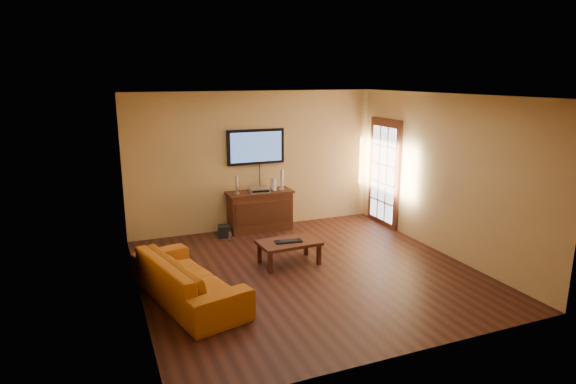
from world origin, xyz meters
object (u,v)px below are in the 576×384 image
sofa (187,271)px  game_console (274,184)px  speaker_left (237,186)px  keyboard (288,241)px  coffee_table (289,244)px  av_receiver (259,190)px  subwoofer (224,231)px  media_console (260,211)px  bottle (230,237)px  speaker_right (282,180)px  television (256,147)px

sofa → game_console: 3.38m
speaker_left → keyboard: (0.30, -1.86, -0.55)m
coffee_table → speaker_left: (-0.32, 1.83, 0.62)m
av_receiver → game_console: 0.34m
sofa → subwoofer: size_ratio=9.54×
media_console → bottle: bearing=-150.7°
media_console → av_receiver: (-0.02, -0.05, 0.44)m
coffee_table → keyboard: 0.07m
media_console → keyboard: media_console is taller
subwoofer → sofa: bearing=-101.6°
game_console → bottle: size_ratio=1.26×
speaker_left → av_receiver: 0.46m
media_console → subwoofer: bearing=-170.8°
media_console → speaker_right: (0.46, 0.01, 0.57)m
television → bottle: (-0.73, -0.61, -1.55)m
coffee_table → av_receiver: av_receiver is taller
coffee_table → speaker_right: 2.04m
game_console → keyboard: game_console is taller
subwoofer → television: bearing=36.9°
speaker_left → av_receiver: size_ratio=0.90×
av_receiver → game_console: bearing=21.8°
av_receiver → bottle: av_receiver is taller
game_console → television: bearing=148.5°
coffee_table → sofa: (-1.76, -0.66, 0.08)m
media_console → keyboard: size_ratio=2.84×
speaker_left → game_console: (0.76, 0.03, -0.04)m
av_receiver → subwoofer: (-0.75, -0.07, -0.72)m
coffee_table → bottle: (-0.59, 1.43, -0.25)m
television → speaker_left: 0.86m
television → speaker_right: size_ratio=2.90×
television → sofa: television is taller
sofa → speaker_right: bearing=-57.8°
speaker_left → keyboard: size_ratio=0.75×
speaker_left → keyboard: speaker_left is taller
speaker_right → subwoofer: speaker_right is taller
sofa → speaker_left: size_ratio=6.22×
speaker_right → game_console: (-0.16, 0.02, -0.07)m
speaker_right → coffee_table: bearing=-108.1°
coffee_table → speaker_right: bearing=71.9°
speaker_left → bottle: 0.99m
subwoofer → av_receiver: bearing=19.2°
subwoofer → keyboard: 1.87m
coffee_table → subwoofer: bearing=110.4°
television → keyboard: size_ratio=2.54×
speaker_right → keyboard: bearing=-108.4°
sofa → speaker_right: size_ratio=5.36×
television → coffee_table: 2.43m
bottle → speaker_right: bearing=19.2°
speaker_right → av_receiver: bearing=-173.2°
av_receiver → subwoofer: bearing=-166.6°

